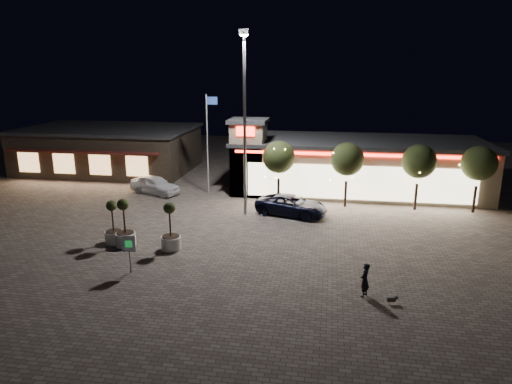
% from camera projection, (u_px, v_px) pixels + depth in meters
% --- Properties ---
extents(ground, '(90.00, 90.00, 0.00)m').
position_uv_depth(ground, '(182.00, 257.00, 24.92)').
color(ground, '#6E6359').
rests_on(ground, ground).
extents(retail_building, '(20.40, 8.40, 6.10)m').
position_uv_depth(retail_building, '(351.00, 164.00, 37.91)').
color(retail_building, gray).
rests_on(retail_building, ground).
extents(restaurant_building, '(16.40, 11.00, 4.30)m').
position_uv_depth(restaurant_building, '(110.00, 149.00, 45.55)').
color(restaurant_building, '#382D23').
rests_on(restaurant_building, ground).
extents(floodlight_pole, '(0.60, 0.40, 12.38)m').
position_uv_depth(floodlight_pole, '(245.00, 114.00, 30.38)').
color(floodlight_pole, gray).
rests_on(floodlight_pole, ground).
extents(flagpole, '(0.95, 0.10, 8.00)m').
position_uv_depth(flagpole, '(208.00, 136.00, 36.34)').
color(flagpole, white).
rests_on(flagpole, ground).
extents(string_tree_a, '(2.42, 2.42, 4.79)m').
position_uv_depth(string_tree_a, '(279.00, 157.00, 33.83)').
color(string_tree_a, '#332319').
rests_on(string_tree_a, ground).
extents(string_tree_b, '(2.42, 2.42, 4.79)m').
position_uv_depth(string_tree_b, '(347.00, 159.00, 33.05)').
color(string_tree_b, '#332319').
rests_on(string_tree_b, ground).
extents(string_tree_c, '(2.42, 2.42, 4.79)m').
position_uv_depth(string_tree_c, '(419.00, 162.00, 32.27)').
color(string_tree_c, '#332319').
rests_on(string_tree_c, ground).
extents(string_tree_d, '(2.42, 2.42, 4.79)m').
position_uv_depth(string_tree_d, '(479.00, 163.00, 31.65)').
color(string_tree_d, '#332319').
rests_on(string_tree_d, ground).
extents(pickup_truck, '(5.45, 3.61, 1.39)m').
position_uv_depth(pickup_truck, '(292.00, 205.00, 31.88)').
color(pickup_truck, black).
rests_on(pickup_truck, ground).
extents(white_sedan, '(4.73, 3.24, 1.49)m').
position_uv_depth(white_sedan, '(155.00, 185.00, 37.20)').
color(white_sedan, white).
rests_on(white_sedan, ground).
extents(pedestrian, '(0.60, 0.69, 1.59)m').
position_uv_depth(pedestrian, '(365.00, 280.00, 20.43)').
color(pedestrian, black).
rests_on(pedestrian, ground).
extents(dog, '(0.50, 0.24, 0.27)m').
position_uv_depth(dog, '(393.00, 298.00, 19.89)').
color(dog, '#59514C').
rests_on(dog, ground).
extents(planter_left, '(1.06, 1.06, 2.60)m').
position_uv_depth(planter_left, '(114.00, 230.00, 26.71)').
color(planter_left, white).
rests_on(planter_left, ground).
extents(planter_mid, '(1.15, 1.15, 2.83)m').
position_uv_depth(planter_mid, '(125.00, 231.00, 26.29)').
color(planter_mid, white).
rests_on(planter_mid, ground).
extents(planter_right, '(1.13, 1.13, 2.79)m').
position_uv_depth(planter_right, '(171.00, 235.00, 25.77)').
color(planter_right, white).
rests_on(planter_right, ground).
extents(valet_sign, '(0.65, 0.17, 1.98)m').
position_uv_depth(valet_sign, '(129.00, 247.00, 22.65)').
color(valet_sign, gray).
rests_on(valet_sign, ground).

